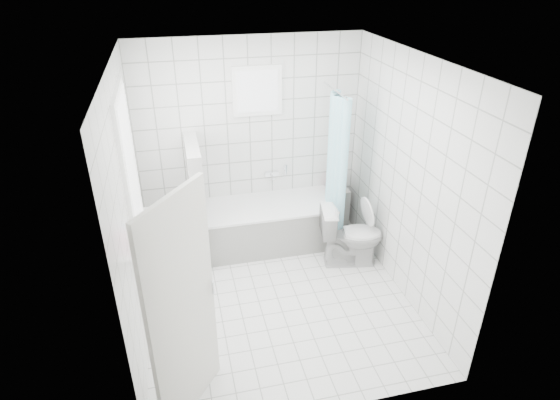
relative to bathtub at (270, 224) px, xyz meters
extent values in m
plane|color=white|center=(-0.16, -1.12, -0.29)|extent=(3.00, 3.00, 0.00)
plane|color=white|center=(-0.16, -1.12, 2.31)|extent=(3.00, 3.00, 0.00)
cube|color=white|center=(-0.16, 0.38, 1.01)|extent=(2.80, 0.02, 2.60)
cube|color=white|center=(-0.16, -2.62, 1.01)|extent=(2.80, 0.02, 2.60)
cube|color=white|center=(-1.56, -1.12, 1.01)|extent=(0.02, 3.00, 2.60)
cube|color=white|center=(1.24, -1.12, 1.01)|extent=(0.02, 3.00, 2.60)
cube|color=white|center=(-1.52, -0.82, 1.31)|extent=(0.01, 0.90, 1.40)
cube|color=white|center=(-0.06, 0.33, 1.66)|extent=(0.50, 0.01, 0.50)
cube|color=white|center=(-1.47, -0.82, 0.57)|extent=(0.18, 1.02, 0.08)
cube|color=silver|center=(-1.17, -2.29, 0.71)|extent=(0.52, 0.66, 2.00)
cube|color=white|center=(0.00, 0.00, -0.02)|extent=(1.67, 0.75, 0.55)
cube|color=white|center=(0.00, 0.00, 0.27)|extent=(1.69, 0.77, 0.03)
cube|color=white|center=(-0.91, -0.05, 0.46)|extent=(0.15, 0.85, 1.50)
cube|color=white|center=(0.95, 0.25, -0.02)|extent=(0.40, 0.24, 0.55)
imported|color=silver|center=(0.87, -0.65, 0.09)|extent=(0.81, 0.56, 0.76)
cylinder|color=silver|center=(0.79, -0.02, 1.71)|extent=(0.02, 0.80, 0.02)
cube|color=silver|center=(0.10, 0.33, 0.56)|extent=(0.18, 0.06, 0.06)
imported|color=#2DAACE|center=(-1.46, -1.01, 0.71)|extent=(0.12, 0.12, 0.20)
imported|color=#D55388|center=(-1.46, -1.21, 0.77)|extent=(0.14, 0.14, 0.31)
imported|color=white|center=(-1.46, -0.89, 0.70)|extent=(0.15, 0.15, 0.18)
cylinder|color=#E61B46|center=(0.89, 0.26, 0.37)|extent=(0.06, 0.06, 0.23)
cylinder|color=yellow|center=(0.99, 0.17, 0.38)|extent=(0.06, 0.06, 0.25)
cylinder|color=#1935CE|center=(0.99, 0.27, 0.37)|extent=(0.06, 0.06, 0.22)
cylinder|color=#158245|center=(0.88, 0.18, 0.37)|extent=(0.06, 0.06, 0.23)
camera|label=1|loc=(-1.09, -5.12, 3.12)|focal=30.00mm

